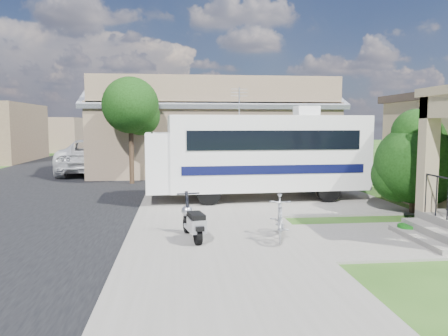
{
  "coord_description": "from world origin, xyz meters",
  "views": [
    {
      "loc": [
        -1.85,
        -10.01,
        2.56
      ],
      "look_at": [
        -0.5,
        2.5,
        1.3
      ],
      "focal_mm": 35.0,
      "sensor_mm": 36.0,
      "label": 1
    }
  ],
  "objects": [
    {
      "name": "ground",
      "position": [
        0.0,
        0.0,
        0.0
      ],
      "size": [
        120.0,
        120.0,
        0.0
      ],
      "primitive_type": "plane",
      "color": "#214612"
    },
    {
      "name": "street_slab",
      "position": [
        -7.5,
        10.0,
        0.01
      ],
      "size": [
        9.0,
        80.0,
        0.02
      ],
      "primitive_type": "cube",
      "color": "black",
      "rests_on": "ground"
    },
    {
      "name": "sidewalk_slab",
      "position": [
        -1.0,
        10.0,
        0.03
      ],
      "size": [
        4.0,
        80.0,
        0.06
      ],
      "primitive_type": "cube",
      "color": "slate",
      "rests_on": "ground"
    },
    {
      "name": "driveway_slab",
      "position": [
        1.5,
        4.5,
        0.03
      ],
      "size": [
        7.0,
        6.0,
        0.05
      ],
      "primitive_type": "cube",
      "color": "slate",
      "rests_on": "ground"
    },
    {
      "name": "walk_slab",
      "position": [
        3.0,
        -1.0,
        0.03
      ],
      "size": [
        4.0,
        3.0,
        0.05
      ],
      "primitive_type": "cube",
      "color": "slate",
      "rests_on": "ground"
    },
    {
      "name": "warehouse",
      "position": [
        0.0,
        13.97,
        1.99
      ],
      "size": [
        12.5,
        8.4,
        5.04
      ],
      "color": "#7B654D",
      "rests_on": "ground"
    },
    {
      "name": "distant_bldg_near",
      "position": [
        -15.0,
        34.0,
        1.6
      ],
      "size": [
        8.0,
        7.0,
        3.2
      ],
      "primitive_type": "cube",
      "color": "#7B654D",
      "rests_on": "ground"
    },
    {
      "name": "street_tree_a",
      "position": [
        -3.7,
        9.05,
        3.25
      ],
      "size": [
        2.44,
        2.4,
        4.58
      ],
      "color": "black",
      "rests_on": "ground"
    },
    {
      "name": "street_tree_b",
      "position": [
        -3.7,
        19.05,
        3.39
      ],
      "size": [
        2.44,
        2.4,
        4.73
      ],
      "color": "black",
      "rests_on": "ground"
    },
    {
      "name": "street_tree_c",
      "position": [
        -3.7,
        28.05,
        3.1
      ],
      "size": [
        2.44,
        2.4,
        4.42
      ],
      "color": "black",
      "rests_on": "ground"
    },
    {
      "name": "motorhome",
      "position": [
        0.87,
        4.48,
        1.6
      ],
      "size": [
        7.39,
        2.66,
        3.73
      ],
      "rotation": [
        0.0,
        0.0,
        0.05
      ],
      "color": "silver",
      "rests_on": "ground"
    },
    {
      "name": "shrub",
      "position": [
        4.89,
        1.69,
        1.53
      ],
      "size": [
        2.44,
        2.33,
        2.99
      ],
      "color": "black",
      "rests_on": "ground"
    },
    {
      "name": "scooter",
      "position": [
        -1.52,
        -0.7,
        0.44
      ],
      "size": [
        0.62,
        1.48,
        0.98
      ],
      "rotation": [
        0.0,
        0.0,
        0.19
      ],
      "color": "black",
      "rests_on": "ground"
    },
    {
      "name": "bicycle",
      "position": [
        0.37,
        -0.82,
        0.48
      ],
      "size": [
        0.78,
        1.64,
        0.95
      ],
      "primitive_type": "imported",
      "rotation": [
        0.0,
        0.0,
        -0.22
      ],
      "color": "#B5B6BD",
      "rests_on": "ground"
    },
    {
      "name": "pickup_truck",
      "position": [
        -6.22,
        13.51,
        0.9
      ],
      "size": [
        3.3,
        6.61,
        1.8
      ],
      "primitive_type": "imported",
      "rotation": [
        0.0,
        0.0,
        3.19
      ],
      "color": "silver",
      "rests_on": "ground"
    },
    {
      "name": "van",
      "position": [
        -6.22,
        20.2,
        0.84
      ],
      "size": [
        3.1,
        6.06,
        1.68
      ],
      "primitive_type": "imported",
      "rotation": [
        0.0,
        0.0,
        -0.13
      ],
      "color": "silver",
      "rests_on": "ground"
    },
    {
      "name": "garden_hose",
      "position": [
        3.48,
        -0.53,
        0.1
      ],
      "size": [
        0.44,
        0.44,
        0.2
      ],
      "primitive_type": "cylinder",
      "color": "#125A12",
      "rests_on": "ground"
    }
  ]
}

